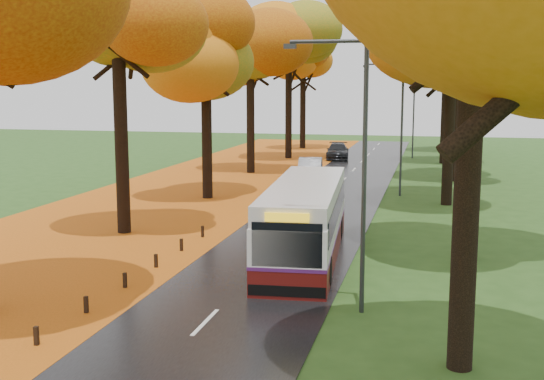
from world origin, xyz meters
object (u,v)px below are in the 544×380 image
(streetlamp_far, at_px, (411,107))
(car_white, at_px, (294,181))
(streetlamp_near, at_px, (356,154))
(car_silver, at_px, (310,169))
(streetlamp_mid, at_px, (398,118))
(car_dark, at_px, (338,151))
(bus, at_px, (305,219))

(streetlamp_far, bearing_deg, car_white, -105.85)
(streetlamp_near, relative_size, car_silver, 1.73)
(streetlamp_mid, xyz_separation_m, car_silver, (-6.30, 5.56, -3.91))
(car_silver, distance_m, car_dark, 13.92)
(car_white, distance_m, car_dark, 19.67)
(streetlamp_near, height_order, streetlamp_far, same)
(streetlamp_near, relative_size, car_white, 1.96)
(streetlamp_far, xyz_separation_m, bus, (-2.58, -38.06, -3.15))
(streetlamp_far, relative_size, car_silver, 1.73)
(streetlamp_mid, relative_size, streetlamp_far, 1.00)
(car_white, bearing_deg, streetlamp_near, -85.63)
(car_white, bearing_deg, car_silver, 78.27)
(car_silver, bearing_deg, streetlamp_mid, -48.86)
(streetlamp_near, bearing_deg, streetlamp_far, 90.00)
(car_dark, bearing_deg, streetlamp_far, 15.37)
(streetlamp_mid, distance_m, streetlamp_far, 22.00)
(streetlamp_far, relative_size, car_dark, 1.66)
(streetlamp_far, bearing_deg, streetlamp_mid, -90.00)
(car_silver, bearing_deg, streetlamp_far, 61.64)
(bus, relative_size, car_white, 2.75)
(streetlamp_far, bearing_deg, bus, -93.87)
(streetlamp_near, distance_m, car_dark, 42.15)
(car_white, relative_size, car_dark, 0.85)
(bus, height_order, car_silver, bus)
(car_white, height_order, car_silver, car_silver)
(streetlamp_far, relative_size, bus, 0.71)
(bus, xyz_separation_m, car_dark, (-3.72, 35.54, -0.82))
(streetlamp_near, bearing_deg, car_silver, 102.87)
(streetlamp_mid, bearing_deg, car_silver, 138.53)
(streetlamp_mid, xyz_separation_m, car_white, (-6.30, -0.18, -3.98))
(car_silver, relative_size, car_dark, 0.96)
(bus, distance_m, car_white, 16.33)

